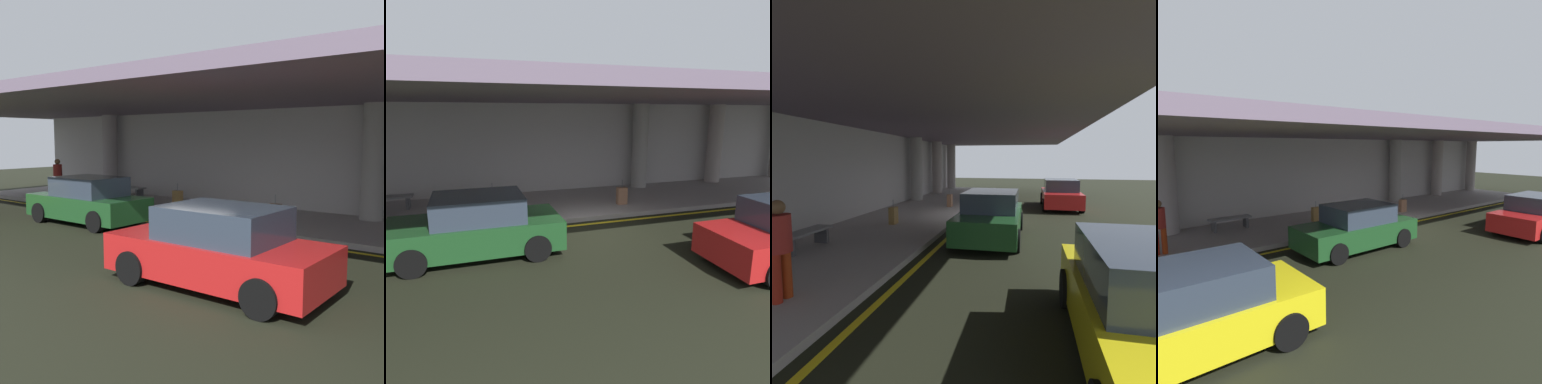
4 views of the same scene
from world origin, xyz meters
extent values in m
plane|color=black|center=(0.00, 0.00, 0.00)|extent=(60.00, 60.00, 0.00)
cube|color=#A19B9A|center=(0.00, 3.10, 0.07)|extent=(26.00, 4.20, 0.15)
cube|color=yellow|center=(0.00, 0.71, 0.00)|extent=(26.00, 0.14, 0.01)
cylinder|color=#A69D9F|center=(-8.00, 4.68, 1.97)|extent=(0.70, 0.70, 3.65)
cylinder|color=#A09C98|center=(4.00, 4.68, 1.97)|extent=(0.70, 0.70, 3.65)
cube|color=slate|center=(0.00, 2.60, 3.95)|extent=(28.00, 13.20, 0.30)
cube|color=#BCB7B6|center=(0.00, 5.35, 1.90)|extent=(26.00, 0.30, 3.80)
cube|color=#1B4620|center=(-3.27, -0.64, 0.55)|extent=(4.10, 1.80, 0.70)
cube|color=#2D3847|center=(-3.17, -0.64, 1.20)|extent=(2.10, 1.60, 0.60)
cylinder|color=black|center=(-1.92, 0.21, 0.32)|extent=(0.64, 0.22, 0.64)
cylinder|color=black|center=(-1.92, -1.49, 0.32)|extent=(0.64, 0.22, 0.64)
cylinder|color=black|center=(-4.62, 0.21, 0.32)|extent=(0.64, 0.22, 0.64)
cylinder|color=black|center=(-4.62, -1.49, 0.32)|extent=(0.64, 0.22, 0.64)
cube|color=red|center=(3.66, -3.39, 0.55)|extent=(4.10, 1.80, 0.70)
cube|color=#2D3847|center=(3.76, -3.39, 1.20)|extent=(2.10, 1.60, 0.60)
cylinder|color=black|center=(5.01, -2.54, 0.32)|extent=(0.64, 0.22, 0.64)
cylinder|color=black|center=(5.01, -4.24, 0.32)|extent=(0.64, 0.22, 0.64)
cylinder|color=black|center=(2.31, -2.54, 0.32)|extent=(0.64, 0.22, 0.64)
cylinder|color=black|center=(2.31, -4.24, 0.32)|extent=(0.64, 0.22, 0.64)
cylinder|color=#A02214|center=(-8.73, 2.16, 0.56)|extent=(0.16, 0.16, 0.82)
cylinder|color=#A0300F|center=(-8.51, 2.16, 0.56)|extent=(0.16, 0.16, 0.82)
cylinder|color=maroon|center=(-8.62, 2.16, 1.28)|extent=(0.38, 0.38, 0.62)
sphere|color=brown|center=(-8.62, 2.16, 1.71)|extent=(0.24, 0.24, 0.24)
cube|color=olive|center=(-2.57, 3.05, 0.46)|extent=(0.36, 0.22, 0.62)
cylinder|color=slate|center=(-2.57, 3.05, 0.91)|extent=(0.02, 0.02, 0.28)
cube|color=#95664A|center=(1.96, 2.12, 0.46)|extent=(0.36, 0.22, 0.62)
cylinder|color=slate|center=(1.96, 2.12, 0.91)|extent=(0.02, 0.02, 0.28)
cube|color=slate|center=(-6.00, 3.91, 0.60)|extent=(1.60, 0.50, 0.06)
cube|color=#4C4C51|center=(-6.62, 3.91, 0.36)|extent=(0.10, 0.40, 0.42)
cube|color=#4C4C51|center=(-5.38, 3.91, 0.36)|extent=(0.10, 0.40, 0.42)
camera|label=1|loc=(8.23, -10.11, 2.69)|focal=42.87mm
camera|label=2|loc=(-3.39, -8.96, 3.40)|focal=32.18mm
camera|label=3|loc=(-12.69, -1.82, 2.46)|focal=28.30mm
camera|label=4|loc=(-9.85, -8.80, 3.40)|focal=30.11mm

